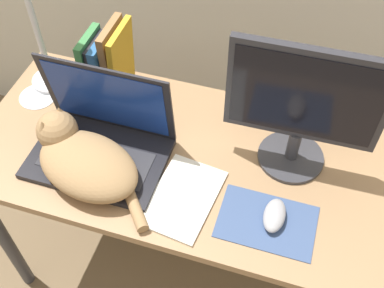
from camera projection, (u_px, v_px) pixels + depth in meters
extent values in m
cube|color=#93704C|center=(188.00, 159.00, 1.42)|extent=(1.30, 0.60, 0.03)
cylinder|color=#38383D|center=(3.00, 237.00, 1.67)|extent=(0.04, 0.04, 0.70)
cylinder|color=#38383D|center=(68.00, 133.00, 1.97)|extent=(0.04, 0.04, 0.70)
cylinder|color=#38383D|center=(367.00, 208.00, 1.74)|extent=(0.04, 0.04, 0.70)
cube|color=black|center=(98.00, 158.00, 1.40)|extent=(0.39, 0.26, 0.02)
cube|color=#28282D|center=(96.00, 160.00, 1.38)|extent=(0.32, 0.14, 0.00)
cube|color=black|center=(108.00, 98.00, 1.36)|extent=(0.39, 0.04, 0.26)
cube|color=navy|center=(107.00, 100.00, 1.36)|extent=(0.35, 0.03, 0.23)
ellipsoid|color=#99754C|center=(88.00, 166.00, 1.32)|extent=(0.36, 0.28, 0.11)
sphere|color=#99754C|center=(57.00, 131.00, 1.37)|extent=(0.12, 0.12, 0.12)
cone|color=#99754C|center=(60.00, 112.00, 1.35)|extent=(0.04, 0.04, 0.03)
cone|color=#99754C|center=(43.00, 126.00, 1.32)|extent=(0.04, 0.04, 0.03)
cylinder|color=#99754C|center=(135.00, 208.00, 1.28)|extent=(0.11, 0.13, 0.03)
cylinder|color=#333338|center=(291.00, 157.00, 1.40)|extent=(0.19, 0.19, 0.01)
cylinder|color=#333338|center=(294.00, 145.00, 1.36)|extent=(0.04, 0.04, 0.10)
cube|color=#28282D|center=(306.00, 95.00, 1.21)|extent=(0.41, 0.03, 0.30)
cube|color=black|center=(305.00, 99.00, 1.20)|extent=(0.38, 0.01, 0.26)
cube|color=#384C75|center=(267.00, 222.00, 1.27)|extent=(0.26, 0.17, 0.00)
ellipsoid|color=#99999E|center=(274.00, 215.00, 1.26)|extent=(0.06, 0.11, 0.04)
cube|color=#387A42|center=(91.00, 61.00, 1.53)|extent=(0.03, 0.14, 0.20)
cube|color=#232328|center=(99.00, 64.00, 1.54)|extent=(0.03, 0.13, 0.18)
cube|color=#285B93|center=(107.00, 64.00, 1.52)|extent=(0.03, 0.17, 0.20)
cube|color=olive|center=(114.00, 60.00, 1.50)|extent=(0.03, 0.15, 0.25)
cube|color=gold|center=(121.00, 62.00, 1.50)|extent=(0.03, 0.16, 0.24)
cylinder|color=silver|center=(52.00, 80.00, 1.61)|extent=(0.13, 0.13, 0.01)
cylinder|color=silver|center=(36.00, 27.00, 1.44)|extent=(0.02, 0.02, 0.42)
cube|color=silver|center=(183.00, 197.00, 1.32)|extent=(0.20, 0.27, 0.01)
cylinder|color=silver|center=(38.00, 97.00, 1.57)|extent=(0.12, 0.12, 0.00)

